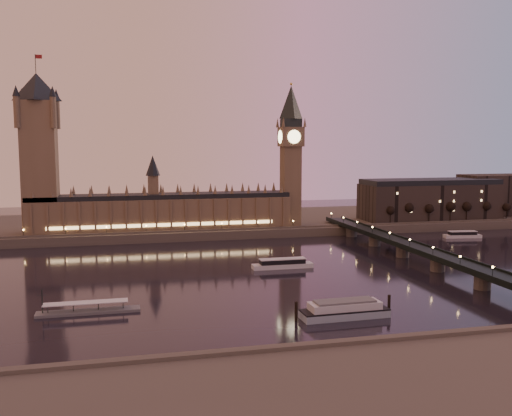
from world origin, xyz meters
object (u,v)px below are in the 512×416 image
Objects in this scene: cruise_boat_a at (283,264)px; pontoon_pier at (88,310)px; cruise_boat_b at (462,235)px; moored_barge at (345,310)px.

pontoon_pier is (-96.95, -60.25, -1.16)m from cruise_boat_a.
pontoon_pier reaches higher than cruise_boat_b.
cruise_boat_b is 277.66m from pontoon_pier.
moored_barge is at bearing -16.67° from pontoon_pier.
cruise_boat_b is 216.19m from moored_barge.
cruise_boat_a is 89.03m from moored_barge.
cruise_boat_a is at bearing -148.32° from cruise_boat_b.
cruise_boat_a is 164.26m from cruise_boat_b.
pontoon_pier is (-247.81, -125.24, -0.98)m from cruise_boat_b.
pontoon_pier is at bearing 161.98° from moored_barge.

